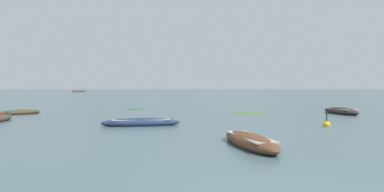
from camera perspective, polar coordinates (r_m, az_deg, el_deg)
ground_plane at (r=1506.02m, az=-0.27°, el=1.17°), size 6000.00×6000.00×0.00m
mountain_1 at (r=2269.51m, az=-13.44°, el=4.93°), size 1056.16×1056.16×298.37m
mountain_2 at (r=1724.72m, az=-0.61°, el=4.57°), size 783.12×783.12×204.14m
mountain_3 at (r=1881.08m, az=23.07°, el=5.17°), size 1018.50×1018.50×267.65m
rowboat_1 at (r=19.13m, az=-8.64°, el=-4.48°), size 4.52×1.83×0.56m
rowboat_2 at (r=30.39m, az=23.88°, el=-2.38°), size 1.92×4.63×0.68m
rowboat_3 at (r=12.43m, az=9.75°, el=-7.54°), size 1.96×4.45×0.58m
rowboat_5 at (r=30.62m, az=-27.04°, el=-2.49°), size 2.91×3.16×0.48m
ferry_0 at (r=221.25m, az=-18.65°, el=0.76°), size 7.69×4.23×2.54m
mooring_buoy at (r=20.02m, az=21.82°, el=-4.53°), size 0.40×0.40×0.90m
weed_patch_2 at (r=34.12m, az=-9.64°, el=-2.26°), size 2.45×2.36×0.14m
weed_patch_6 at (r=28.52m, az=9.86°, el=-2.95°), size 4.06×3.96×0.14m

